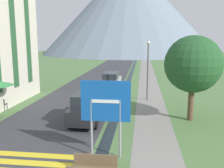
{
  "coord_description": "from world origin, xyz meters",
  "views": [
    {
      "loc": [
        2.92,
        -5.91,
        4.97
      ],
      "look_at": [
        0.95,
        10.0,
        2.12
      ],
      "focal_mm": 40.0,
      "sensor_mm": 36.0,
      "label": 1
    }
  ],
  "objects": [
    {
      "name": "crosswalk_marking",
      "position": [
        -2.5,
        3.07,
        0.01
      ],
      "size": [
        5.44,
        1.84,
        0.01
      ],
      "color": "yellow",
      "rests_on": "ground_plane"
    },
    {
      "name": "tree_by_path",
      "position": [
        5.93,
        9.61,
        3.5
      ],
      "size": [
        3.47,
        3.47,
        5.25
      ],
      "color": "brown",
      "rests_on": "ground_plane"
    },
    {
      "name": "parked_car_far",
      "position": [
        -0.14,
        18.15,
        0.91
      ],
      "size": [
        1.7,
        4.59,
        1.82
      ],
      "color": "silver",
      "rests_on": "ground_plane"
    },
    {
      "name": "footpath",
      "position": [
        3.6,
        30.0,
        0.0
      ],
      "size": [
        2.2,
        60.0,
        0.01
      ],
      "color": "gray",
      "rests_on": "ground_plane"
    },
    {
      "name": "road",
      "position": [
        -2.5,
        30.0,
        0.0
      ],
      "size": [
        6.4,
        60.0,
        0.01
      ],
      "color": "#38383D",
      "rests_on": "ground_plane"
    },
    {
      "name": "road_sign",
      "position": [
        1.41,
        4.05,
        2.2
      ],
      "size": [
        2.09,
        0.11,
        3.32
      ],
      "color": "gray",
      "rests_on": "ground_plane"
    },
    {
      "name": "ground_plane",
      "position": [
        0.0,
        20.0,
        0.0
      ],
      "size": [
        160.0,
        160.0,
        0.0
      ],
      "primitive_type": "plane",
      "color": "#517542"
    },
    {
      "name": "mountain_distant",
      "position": [
        -2.46,
        85.43,
        16.02
      ],
      "size": [
        60.41,
        60.41,
        32.05
      ],
      "color": "slate",
      "rests_on": "ground_plane"
    },
    {
      "name": "streetlamp",
      "position": [
        3.33,
        14.57,
        2.91
      ],
      "size": [
        0.28,
        0.28,
        4.87
      ],
      "color": "#515156",
      "rests_on": "ground_plane"
    },
    {
      "name": "cafe_chair_far_right",
      "position": [
        -6.89,
        10.16,
        0.51
      ],
      "size": [
        0.4,
        0.4,
        0.85
      ],
      "rotation": [
        0.0,
        0.0,
        0.4
      ],
      "color": "#232328",
      "rests_on": "ground_plane"
    },
    {
      "name": "drainage_channel",
      "position": [
        1.2,
        30.0,
        0.0
      ],
      "size": [
        0.6,
        60.0,
        0.0
      ],
      "color": "black",
      "rests_on": "ground_plane"
    },
    {
      "name": "parked_car_near",
      "position": [
        -0.4,
        8.53,
        0.91
      ],
      "size": [
        1.7,
        4.23,
        1.82
      ],
      "color": "black",
      "rests_on": "ground_plane"
    }
  ]
}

